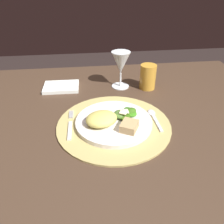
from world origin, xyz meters
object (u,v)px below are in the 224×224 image
(dining_table, at_px, (116,147))
(wine_glass, at_px, (121,64))
(dinner_plate, at_px, (114,122))
(fork, at_px, (70,126))
(napkin, at_px, (61,87))
(amber_tumbler, at_px, (148,77))
(spoon, at_px, (153,116))

(dining_table, distance_m, wine_glass, 0.35)
(dining_table, relative_size, dinner_plate, 5.19)
(dining_table, bearing_deg, fork, -153.75)
(fork, xyz_separation_m, wine_glass, (0.21, 0.28, 0.10))
(napkin, relative_size, amber_tumbler, 1.43)
(dinner_plate, distance_m, fork, 0.14)
(dining_table, bearing_deg, spoon, -26.11)
(dining_table, height_order, spoon, spoon)
(amber_tumbler, bearing_deg, wine_glass, 166.65)
(dinner_plate, relative_size, spoon, 1.90)
(wine_glass, bearing_deg, amber_tumbler, -13.35)
(napkin, bearing_deg, dining_table, -44.72)
(napkin, bearing_deg, dinner_plate, -56.94)
(spoon, distance_m, wine_glass, 0.29)
(dinner_plate, bearing_deg, fork, 178.80)
(spoon, bearing_deg, napkin, 141.00)
(fork, relative_size, wine_glass, 1.04)
(spoon, relative_size, wine_glass, 0.85)
(amber_tumbler, bearing_deg, dining_table, -132.41)
(napkin, height_order, amber_tumbler, amber_tumbler)
(dining_table, relative_size, amber_tumbler, 12.49)
(dining_table, height_order, amber_tumbler, amber_tumbler)
(dinner_plate, xyz_separation_m, fork, (-0.14, 0.00, -0.01))
(wine_glass, xyz_separation_m, amber_tumbler, (0.11, -0.03, -0.05))
(dining_table, bearing_deg, wine_glass, 77.60)
(dining_table, relative_size, napkin, 8.75)
(spoon, relative_size, amber_tumbler, 1.27)
(dining_table, height_order, fork, fork)
(fork, bearing_deg, dining_table, 26.25)
(spoon, height_order, amber_tumbler, amber_tumbler)
(spoon, distance_m, amber_tumbler, 0.24)
(fork, xyz_separation_m, napkin, (-0.05, 0.29, -0.00))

